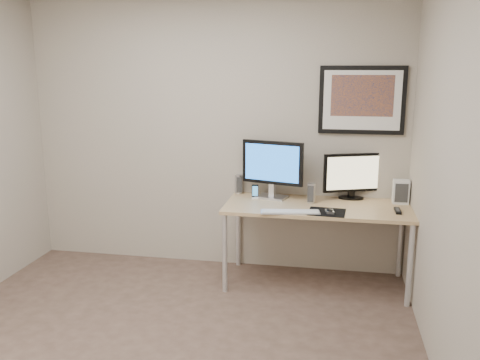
# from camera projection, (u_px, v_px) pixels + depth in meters

# --- Properties ---
(floor) EXTENTS (3.60, 3.60, 0.00)m
(floor) POSITION_uv_depth(u_px,v_px,m) (159.00, 353.00, 3.46)
(floor) COLOR #48362D
(floor) RESTS_ON ground
(room) EXTENTS (3.60, 3.60, 3.60)m
(room) POSITION_uv_depth(u_px,v_px,m) (172.00, 106.00, 3.54)
(room) COLOR white
(room) RESTS_ON ground
(desk) EXTENTS (1.60, 0.70, 0.73)m
(desk) POSITION_uv_depth(u_px,v_px,m) (317.00, 213.00, 4.43)
(desk) COLOR olive
(desk) RESTS_ON floor
(framed_art) EXTENTS (0.75, 0.04, 0.60)m
(framed_art) POSITION_uv_depth(u_px,v_px,m) (362.00, 100.00, 4.48)
(framed_art) COLOR black
(framed_art) RESTS_ON room
(monitor_large) EXTENTS (0.57, 0.25, 0.53)m
(monitor_large) POSITION_uv_depth(u_px,v_px,m) (272.00, 167.00, 4.60)
(monitor_large) COLOR #B1B1B6
(monitor_large) RESTS_ON desk
(monitor_tv) EXTENTS (0.51, 0.22, 0.42)m
(monitor_tv) POSITION_uv_depth(u_px,v_px,m) (352.00, 175.00, 4.58)
(monitor_tv) COLOR black
(monitor_tv) RESTS_ON desk
(speaker_left) EXTENTS (0.09, 0.09, 0.18)m
(speaker_left) POSITION_uv_depth(u_px,v_px,m) (239.00, 184.00, 4.83)
(speaker_left) COLOR #B1B1B6
(speaker_left) RESTS_ON desk
(speaker_right) EXTENTS (0.08, 0.08, 0.18)m
(speaker_right) POSITION_uv_depth(u_px,v_px,m) (311.00, 193.00, 4.48)
(speaker_right) COLOR #B1B1B6
(speaker_right) RESTS_ON desk
(phone_dock) EXTENTS (0.07, 0.07, 0.13)m
(phone_dock) POSITION_uv_depth(u_px,v_px,m) (255.00, 192.00, 4.63)
(phone_dock) COLOR black
(phone_dock) RESTS_ON desk
(keyboard) EXTENTS (0.50, 0.20, 0.02)m
(keyboard) POSITION_uv_depth(u_px,v_px,m) (290.00, 212.00, 4.19)
(keyboard) COLOR silver
(keyboard) RESTS_ON desk
(mousepad) EXTENTS (0.32, 0.29, 0.00)m
(mousepad) POSITION_uv_depth(u_px,v_px,m) (327.00, 212.00, 4.21)
(mousepad) COLOR black
(mousepad) RESTS_ON desk
(mouse) EXTENTS (0.07, 0.11, 0.03)m
(mouse) POSITION_uv_depth(u_px,v_px,m) (330.00, 211.00, 4.18)
(mouse) COLOR black
(mouse) RESTS_ON mousepad
(remote) EXTENTS (0.05, 0.17, 0.02)m
(remote) POSITION_uv_depth(u_px,v_px,m) (398.00, 211.00, 4.22)
(remote) COLOR black
(remote) RESTS_ON desk
(fan_unit) EXTENTS (0.14, 0.10, 0.21)m
(fan_unit) POSITION_uv_depth(u_px,v_px,m) (401.00, 192.00, 4.46)
(fan_unit) COLOR silver
(fan_unit) RESTS_ON desk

